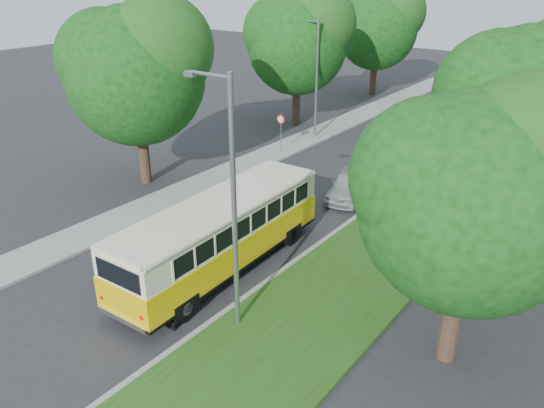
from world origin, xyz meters
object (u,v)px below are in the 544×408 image
Objects in this scene: car_white at (405,145)px; car_silver at (350,184)px; lamppost_far at (316,75)px; car_blue at (468,121)px; car_grey at (493,105)px; vintage_bus at (221,236)px; lamppost_near at (231,200)px.

car_silver is at bearing -92.81° from car_white.
car_white is at bearing 0.37° from lamppost_far.
car_grey is (0.00, 5.76, -0.02)m from car_blue.
vintage_bus reaches higher than car_grey.
lamppost_far reaches higher than car_white.
vintage_bus is at bearing -96.08° from car_white.
car_white is 0.88× the size of car_blue.
car_blue is at bearing 72.17° from car_silver.
car_blue is at bearing 84.88° from vintage_bus.
lamppost_near reaches higher than car_blue.
car_silver is (-2.11, 11.15, -3.67)m from lamppost_near.
lamppost_far is 7.27m from car_white.
vintage_bus is (-2.57, 2.26, -2.95)m from lamppost_near.
vintage_bus is 8.93m from car_silver.
car_white is at bearing 87.85° from vintage_bus.
lamppost_near is 1.96× the size of car_silver.
lamppost_near is 1.63× the size of car_blue.
lamppost_near is at bearing -89.29° from car_blue.
car_silver is at bearing -47.24° from lamppost_far.
car_grey is (1.37, 29.66, -0.73)m from vintage_bus.
lamppost_far reaches higher than vintage_bus.
lamppost_near reaches higher than car_grey.
vintage_bus is 2.35× the size of car_silver.
car_blue is 0.99× the size of car_grey.
car_white is (6.42, 0.04, -3.41)m from lamppost_far.
lamppost_near is at bearing -97.07° from car_grey.
car_silver is 0.83× the size of car_blue.
lamppost_far reaches higher than car_blue.
car_blue is (-1.21, 26.16, -3.66)m from lamppost_near.
lamppost_near reaches higher than car_white.
vintage_bus is at bearing -95.21° from car_blue.
car_grey is at bearing 78.76° from car_white.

